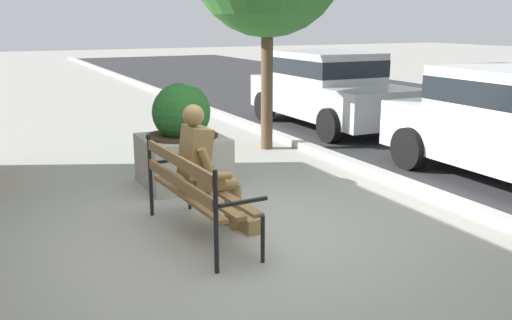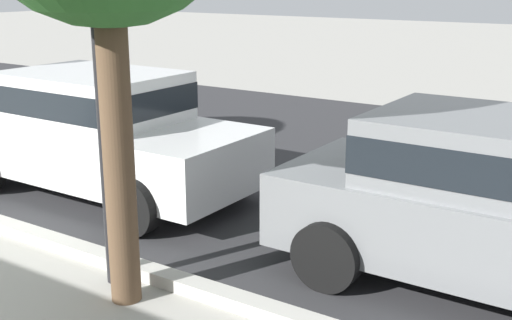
{
  "view_description": "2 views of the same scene",
  "coord_description": "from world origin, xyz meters",
  "px_view_note": "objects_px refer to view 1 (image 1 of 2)",
  "views": [
    {
      "loc": [
        5.11,
        -2.1,
        2.19
      ],
      "look_at": [
        -0.13,
        0.47,
        0.75
      ],
      "focal_mm": 39.82,
      "sensor_mm": 36.0,
      "label": 1
    },
    {
      "loc": [
        6.07,
        -1.16,
        2.7
      ],
      "look_at": [
        2.34,
        4.47,
        0.8
      ],
      "focal_mm": 45.69,
      "sensor_mm": 36.0,
      "label": 2
    }
  ],
  "objects_px": {
    "park_bench": "(194,187)",
    "bronze_statue_seated": "(209,171)",
    "parked_car_silver": "(329,87)",
    "concrete_planter": "(182,142)"
  },
  "relations": [
    {
      "from": "concrete_planter",
      "to": "parked_car_silver",
      "type": "relative_size",
      "value": 0.34
    },
    {
      "from": "concrete_planter",
      "to": "park_bench",
      "type": "bearing_deg",
      "value": -15.65
    },
    {
      "from": "parked_car_silver",
      "to": "concrete_planter",
      "type": "bearing_deg",
      "value": -55.92
    },
    {
      "from": "bronze_statue_seated",
      "to": "concrete_planter",
      "type": "relative_size",
      "value": 0.98
    },
    {
      "from": "park_bench",
      "to": "bronze_statue_seated",
      "type": "distance_m",
      "value": 0.27
    },
    {
      "from": "bronze_statue_seated",
      "to": "parked_car_silver",
      "type": "bearing_deg",
      "value": 135.83
    },
    {
      "from": "concrete_planter",
      "to": "bronze_statue_seated",
      "type": "bearing_deg",
      "value": -10.13
    },
    {
      "from": "park_bench",
      "to": "parked_car_silver",
      "type": "relative_size",
      "value": 0.44
    },
    {
      "from": "park_bench",
      "to": "concrete_planter",
      "type": "xyz_separation_m",
      "value": [
        -1.91,
        0.54,
        0.05
      ]
    },
    {
      "from": "bronze_statue_seated",
      "to": "parked_car_silver",
      "type": "height_order",
      "value": "parked_car_silver"
    }
  ]
}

